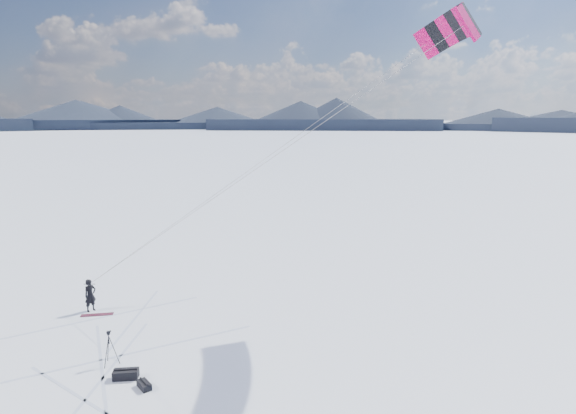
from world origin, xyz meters
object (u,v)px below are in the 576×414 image
(snowboard, at_px, (97,315))
(gear_bag_b, at_px, (144,385))
(snowkiter, at_px, (92,311))
(tripod, at_px, (109,343))
(gear_bag_a, at_px, (126,374))

(snowboard, distance_m, gear_bag_b, 7.57)
(snowkiter, distance_m, tripod, 5.96)
(tripod, bearing_deg, snowkiter, 109.50)
(snowkiter, xyz_separation_m, gear_bag_b, (6.35, -5.29, 0.13))
(tripod, distance_m, gear_bag_b, 2.57)
(gear_bag_b, bearing_deg, tripod, -171.88)
(tripod, bearing_deg, gear_bag_b, -52.26)
(snowboard, height_order, tripod, tripod)
(gear_bag_a, relative_size, gear_bag_b, 1.39)
(snowboard, bearing_deg, tripod, -72.66)
(snowboard, bearing_deg, gear_bag_b, -66.25)
(snowkiter, distance_m, gear_bag_a, 7.26)
(tripod, bearing_deg, snowboard, 107.59)
(snowboard, distance_m, gear_bag_a, 6.58)
(tripod, height_order, gear_bag_a, tripod)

